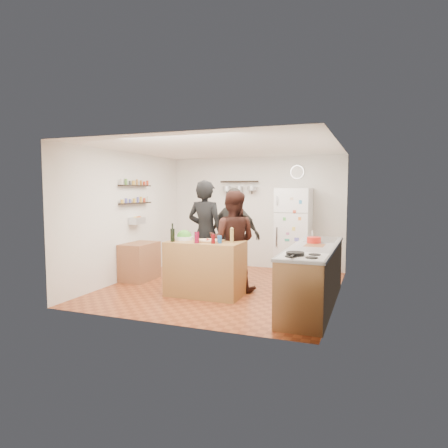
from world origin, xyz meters
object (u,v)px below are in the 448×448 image
at_px(person_left, 206,233).
at_px(red_bowl, 314,240).
at_px(person_back, 234,236).
at_px(wall_clock, 297,172).
at_px(salad_bowl, 184,238).
at_px(side_table, 140,261).
at_px(fridge, 293,231).
at_px(wine_bottle, 173,235).
at_px(counter_run, 313,277).
at_px(salt_canister, 220,239).
at_px(person_center, 232,241).
at_px(prep_island, 206,268).
at_px(pepper_mill, 232,236).
at_px(skillet, 295,254).

bearing_deg(person_left, red_bowl, 178.48).
xyz_separation_m(person_back, wall_clock, (0.86, 1.67, 1.25)).
xyz_separation_m(salad_bowl, side_table, (-1.24, 0.53, -0.58)).
bearing_deg(fridge, wall_clock, 90.00).
height_order(wine_bottle, person_left, person_left).
height_order(person_back, counter_run, person_back).
height_order(person_left, wall_clock, wall_clock).
distance_m(salad_bowl, salt_canister, 0.74).
bearing_deg(person_center, wine_bottle, 31.14).
bearing_deg(salad_bowl, prep_island, -6.79).
relative_size(salad_bowl, wall_clock, 1.04).
relative_size(salad_bowl, salt_canister, 2.56).
distance_m(prep_island, salad_bowl, 0.64).
bearing_deg(person_center, counter_run, 155.20).
bearing_deg(person_center, salt_canister, 80.02).
distance_m(counter_run, fridge, 2.46).
relative_size(person_center, counter_run, 0.67).
height_order(prep_island, pepper_mill, pepper_mill).
bearing_deg(prep_island, person_left, 113.35).
height_order(prep_island, wine_bottle, wine_bottle).
bearing_deg(side_table, salad_bowl, -23.07).
xyz_separation_m(wine_bottle, counter_run, (2.28, 0.23, -0.57)).
height_order(salad_bowl, skillet, salad_bowl).
xyz_separation_m(prep_island, person_center, (0.32, 0.45, 0.42)).
xyz_separation_m(person_center, counter_run, (1.46, -0.44, -0.43)).
distance_m(wine_bottle, side_table, 1.55).
bearing_deg(person_back, pepper_mill, 118.06).
bearing_deg(person_center, person_left, -24.17).
bearing_deg(person_back, person_center, 117.05).
bearing_deg(fridge, pepper_mill, -104.35).
xyz_separation_m(salad_bowl, wall_clock, (1.45, 2.59, 1.21)).
bearing_deg(salad_bowl, wall_clock, 60.80).
relative_size(pepper_mill, red_bowl, 0.89).
distance_m(salad_bowl, counter_run, 2.25).
bearing_deg(prep_island, counter_run, 0.44).
bearing_deg(skillet, salt_canister, 149.17).
distance_m(person_back, red_bowl, 1.67).
height_order(wine_bottle, salt_canister, wine_bottle).
height_order(person_back, red_bowl, person_back).
distance_m(skillet, fridge, 3.32).
bearing_deg(salad_bowl, skillet, -25.32).
height_order(salt_canister, counter_run, salt_canister).
relative_size(pepper_mill, counter_run, 0.08).
xyz_separation_m(person_back, side_table, (-1.83, -0.39, -0.54)).
xyz_separation_m(salad_bowl, pepper_mill, (0.87, 0.00, 0.07)).
bearing_deg(wine_bottle, wall_clock, 61.90).
xyz_separation_m(salt_canister, side_table, (-1.96, 0.70, -0.61)).
bearing_deg(side_table, counter_run, -9.32).
bearing_deg(pepper_mill, fridge, 75.65).
bearing_deg(fridge, salad_bowl, -122.63).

